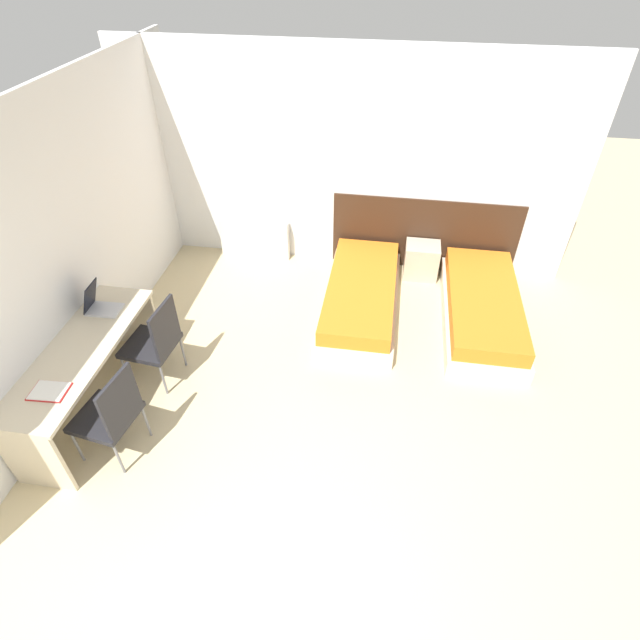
{
  "coord_description": "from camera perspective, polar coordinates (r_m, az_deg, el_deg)",
  "views": [
    {
      "loc": [
        0.61,
        -1.37,
        3.78
      ],
      "look_at": [
        0.0,
        2.45,
        0.55
      ],
      "focal_mm": 28.0,
      "sensor_mm": 36.0,
      "label": 1
    }
  ],
  "objects": [
    {
      "name": "bed_near_door",
      "position": [
        6.09,
        18.02,
        1.36
      ],
      "size": [
        0.86,
        2.01,
        0.38
      ],
      "color": "beige",
      "rests_on": "ground_plane"
    },
    {
      "name": "headboard_panel",
      "position": [
        6.7,
        11.8,
        9.52
      ],
      "size": [
        2.37,
        0.03,
        0.98
      ],
      "color": "#382316",
      "rests_on": "ground_plane"
    },
    {
      "name": "wall_back",
      "position": [
        6.37,
        3.02,
        17.36
      ],
      "size": [
        5.65,
        0.05,
        2.7
      ],
      "color": "white",
      "rests_on": "ground_plane"
    },
    {
      "name": "chair_near_laptop",
      "position": [
        5.14,
        -18.3,
        -2.2
      ],
      "size": [
        0.52,
        0.52,
        0.95
      ],
      "rotation": [
        0.0,
        0.0,
        -0.1
      ],
      "color": "#232328",
      "rests_on": "ground_plane"
    },
    {
      "name": "radiator",
      "position": [
        6.97,
        -7.43,
        9.21
      ],
      "size": [
        0.94,
        0.12,
        0.54
      ],
      "color": "silver",
      "rests_on": "ground_plane"
    },
    {
      "name": "desk",
      "position": [
        5.05,
        -25.35,
        -4.36
      ],
      "size": [
        0.59,
        1.86,
        0.74
      ],
      "color": "beige",
      "rests_on": "ground_plane"
    },
    {
      "name": "bed_near_window",
      "position": [
        5.99,
        4.7,
        2.75
      ],
      "size": [
        0.86,
        2.01,
        0.38
      ],
      "color": "beige",
      "rests_on": "ground_plane"
    },
    {
      "name": "laptop",
      "position": [
        5.27,
        -23.89,
        1.59
      ],
      "size": [
        0.32,
        0.24,
        0.31
      ],
      "rotation": [
        0.0,
        0.0,
        0.04
      ],
      "color": "silver",
      "rests_on": "desk"
    },
    {
      "name": "open_notebook",
      "position": [
        4.64,
        -28.54,
        -7.16
      ],
      "size": [
        0.31,
        0.24,
        0.02
      ],
      "rotation": [
        0.0,
        0.0,
        0.06
      ],
      "color": "#B21E1E",
      "rests_on": "desk"
    },
    {
      "name": "chair_near_notebook",
      "position": [
        4.6,
        -22.81,
        -9.74
      ],
      "size": [
        0.54,
        0.54,
        0.95
      ],
      "rotation": [
        0.0,
        0.0,
        -0.15
      ],
      "color": "#232328",
      "rests_on": "ground_plane"
    },
    {
      "name": "ground_plane",
      "position": [
        4.07,
        -6.22,
        -29.02
      ],
      "size": [
        20.0,
        20.0,
        0.0
      ],
      "primitive_type": "plane",
      "color": "beige"
    },
    {
      "name": "wall_left",
      "position": [
        5.26,
        -26.88,
        7.76
      ],
      "size": [
        0.05,
        5.46,
        2.7
      ],
      "color": "white",
      "rests_on": "ground_plane"
    },
    {
      "name": "nightstand",
      "position": [
        6.65,
        11.51,
        6.7
      ],
      "size": [
        0.43,
        0.36,
        0.46
      ],
      "color": "beige",
      "rests_on": "ground_plane"
    }
  ]
}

